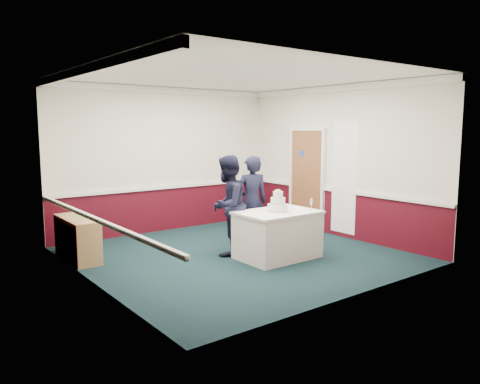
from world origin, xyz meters
TOP-DOWN VIEW (x-y plane):
  - ground at (0.00, 0.00)m, footprint 5.00×5.00m
  - room_shell at (0.08, 0.61)m, footprint 5.00×5.00m
  - sideboard at (-2.28, 1.36)m, footprint 0.41×1.20m
  - cake_table at (0.42, -0.56)m, footprint 1.32×0.92m
  - wedding_cake at (0.42, -0.56)m, footprint 0.35×0.35m
  - cake_knife at (0.39, -0.76)m, footprint 0.10×0.21m
  - champagne_flute at (0.92, -0.84)m, footprint 0.05×0.05m
  - person_man at (-0.12, 0.12)m, footprint 1.04×0.97m
  - person_woman at (0.55, 0.31)m, footprint 0.71×0.59m

SIDE VIEW (x-z plane):
  - ground at x=0.00m, z-range 0.00..0.00m
  - sideboard at x=-2.28m, z-range 0.00..0.70m
  - cake_table at x=0.42m, z-range 0.01..0.80m
  - cake_knife at x=0.39m, z-range 0.79..0.79m
  - person_woman at x=0.55m, z-range 0.00..1.67m
  - person_man at x=-0.12m, z-range 0.00..1.71m
  - wedding_cake at x=0.42m, z-range 0.72..1.08m
  - champagne_flute at x=0.92m, z-range 0.83..1.03m
  - room_shell at x=0.08m, z-range 0.47..3.47m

